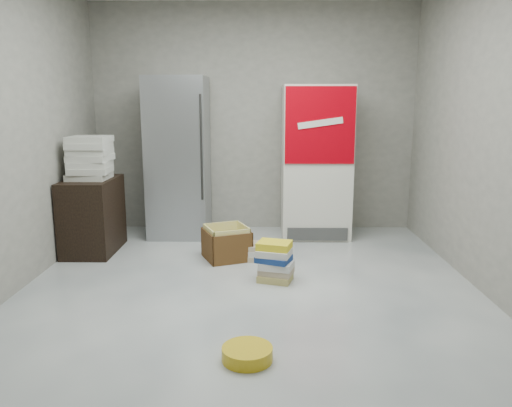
{
  "coord_description": "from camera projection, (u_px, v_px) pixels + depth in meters",
  "views": [
    {
      "loc": [
        0.11,
        -3.84,
        1.61
      ],
      "look_at": [
        0.05,
        0.7,
        0.68
      ],
      "focal_mm": 35.0,
      "sensor_mm": 36.0,
      "label": 1
    }
  ],
  "objects": [
    {
      "name": "room_shell",
      "position": [
        248.0,
        76.0,
        3.72
      ],
      "size": [
        4.04,
        5.04,
        2.82
      ],
      "color": "gray",
      "rests_on": "ground"
    },
    {
      "name": "supply_box_stack",
      "position": [
        90.0,
        158.0,
        5.27
      ],
      "size": [
        0.43,
        0.44,
        0.45
      ],
      "color": "beige",
      "rests_on": "wood_shelf"
    },
    {
      "name": "cardboard_box",
      "position": [
        227.0,
        245.0,
        5.19
      ],
      "size": [
        0.56,
        0.56,
        0.35
      ],
      "rotation": [
        0.0,
        0.0,
        0.39
      ],
      "color": "yellow",
      "rests_on": "ground"
    },
    {
      "name": "phonebook_stack_main",
      "position": [
        275.0,
        262.0,
        4.54
      ],
      "size": [
        0.38,
        0.33,
        0.36
      ],
      "rotation": [
        0.0,
        0.0,
        -0.41
      ],
      "color": "tan",
      "rests_on": "ground"
    },
    {
      "name": "steel_fridge",
      "position": [
        179.0,
        158.0,
        5.99
      ],
      "size": [
        0.7,
        0.72,
        1.9
      ],
      "color": "#AAADB3",
      "rests_on": "ground"
    },
    {
      "name": "ground",
      "position": [
        249.0,
        302.0,
        4.08
      ],
      "size": [
        5.0,
        5.0,
        0.0
      ],
      "primitive_type": "plane",
      "color": "silver",
      "rests_on": "ground"
    },
    {
      "name": "coke_cooler",
      "position": [
        316.0,
        162.0,
        5.97
      ],
      "size": [
        0.8,
        0.73,
        1.8
      ],
      "color": "silver",
      "rests_on": "ground"
    },
    {
      "name": "wood_shelf",
      "position": [
        93.0,
        216.0,
        5.4
      ],
      "size": [
        0.5,
        0.8,
        0.8
      ],
      "primitive_type": "cube",
      "color": "black",
      "rests_on": "ground"
    },
    {
      "name": "bucket_lid",
      "position": [
        247.0,
        354.0,
        3.16
      ],
      "size": [
        0.41,
        0.41,
        0.09
      ],
      "primitive_type": "cylinder",
      "rotation": [
        0.0,
        0.0,
        0.3
      ],
      "color": "gold",
      "rests_on": "ground"
    },
    {
      "name": "phonebook_stack_side",
      "position": [
        256.0,
        251.0,
        5.19
      ],
      "size": [
        0.43,
        0.35,
        0.16
      ],
      "rotation": [
        0.0,
        0.0,
        -0.12
      ],
      "color": "tan",
      "rests_on": "ground"
    }
  ]
}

